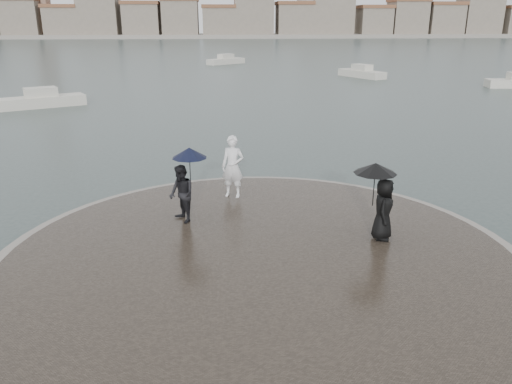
{
  "coord_description": "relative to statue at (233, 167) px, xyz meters",
  "views": [
    {
      "loc": [
        -0.9,
        -7.09,
        5.58
      ],
      "look_at": [
        0.0,
        4.8,
        1.45
      ],
      "focal_mm": 35.0,
      "sensor_mm": 36.0,
      "label": 1
    }
  ],
  "objects": [
    {
      "name": "ground",
      "position": [
        0.5,
        -7.6,
        -1.32
      ],
      "size": [
        400.0,
        400.0,
        0.0
      ],
      "primitive_type": "plane",
      "color": "#2B3835",
      "rests_on": "ground"
    },
    {
      "name": "kerb_ring",
      "position": [
        0.5,
        -4.1,
        -1.16
      ],
      "size": [
        12.5,
        12.5,
        0.32
      ],
      "primitive_type": "cylinder",
      "color": "gray",
      "rests_on": "ground"
    },
    {
      "name": "quay_tip",
      "position": [
        0.5,
        -4.1,
        -1.14
      ],
      "size": [
        11.9,
        11.9,
        0.36
      ],
      "primitive_type": "cylinder",
      "color": "#2D261E",
      "rests_on": "ground"
    },
    {
      "name": "boats",
      "position": [
        7.13,
        34.31,
        -0.94
      ],
      "size": [
        43.54,
        37.96,
        1.5
      ],
      "color": "beige",
      "rests_on": "ground"
    },
    {
      "name": "visitor_left",
      "position": [
        -1.37,
        -1.92,
        0.11
      ],
      "size": [
        1.17,
        1.05,
        2.04
      ],
      "color": "black",
      "rests_on": "quay_tip"
    },
    {
      "name": "far_skyline",
      "position": [
        -5.79,
        153.11,
        4.29
      ],
      "size": [
        260.0,
        20.0,
        37.0
      ],
      "color": "gray",
      "rests_on": "ground"
    },
    {
      "name": "statue",
      "position": [
        0.0,
        0.0,
        0.0
      ],
      "size": [
        0.81,
        0.67,
        1.92
      ],
      "primitive_type": "imported",
      "rotation": [
        0.0,
        0.0,
        -0.34
      ],
      "color": "white",
      "rests_on": "quay_tip"
    },
    {
      "name": "visitor_right",
      "position": [
        3.53,
        -3.42,
        0.16
      ],
      "size": [
        1.15,
        1.08,
        1.95
      ],
      "color": "black",
      "rests_on": "quay_tip"
    }
  ]
}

